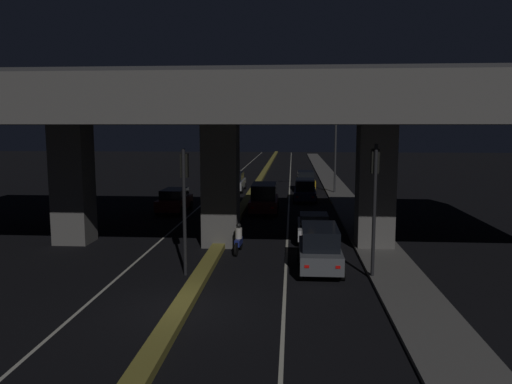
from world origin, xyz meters
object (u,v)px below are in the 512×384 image
at_px(car_white_second, 314,227).
at_px(motorcycle_blue_filtering_near, 239,240).
at_px(car_grey_lead, 320,247).
at_px(car_silver_second_oncoming, 234,181).
at_px(car_taxi_yellow_fifth, 306,181).
at_px(pedestrian_on_sidewalk, 358,216).
at_px(car_dark_red_lead_oncoming, 174,200).
at_px(car_dark_red_third, 264,198).
at_px(traffic_light_left_of_median, 184,190).
at_px(street_lamp, 332,142).
at_px(car_dark_blue_fourth, 305,190).
at_px(traffic_light_right_of_median, 375,188).

height_order(car_white_second, motorcycle_blue_filtering_near, motorcycle_blue_filtering_near).
bearing_deg(car_white_second, car_grey_lead, -179.46).
distance_m(car_white_second, car_silver_second_oncoming, 20.59).
height_order(car_taxi_yellow_fifth, pedestrian_on_sidewalk, car_taxi_yellow_fifth).
bearing_deg(car_dark_red_lead_oncoming, car_dark_red_third, 95.25).
xyz_separation_m(car_dark_red_third, car_dark_red_lead_oncoming, (-6.26, -0.39, -0.19)).
bearing_deg(traffic_light_left_of_median, car_dark_red_third, 80.96).
bearing_deg(car_silver_second_oncoming, car_taxi_yellow_fifth, 97.39).
distance_m(street_lamp, car_dark_blue_fourth, 6.36).
distance_m(car_taxi_yellow_fifth, motorcycle_blue_filtering_near, 23.71).
bearing_deg(pedestrian_on_sidewalk, motorcycle_blue_filtering_near, -142.02).
relative_size(car_dark_red_lead_oncoming, pedestrian_on_sidewalk, 2.43).
height_order(car_dark_red_third, pedestrian_on_sidewalk, car_dark_red_third).
xyz_separation_m(traffic_light_left_of_median, car_dark_red_third, (2.36, 14.82, -2.44)).
xyz_separation_m(car_dark_blue_fourth, motorcycle_blue_filtering_near, (-3.57, -16.80, -0.31)).
relative_size(car_dark_red_lead_oncoming, car_silver_second_oncoming, 0.89).
distance_m(car_grey_lead, motorcycle_blue_filtering_near, 4.53).
xyz_separation_m(car_taxi_yellow_fifth, pedestrian_on_sidewalk, (2.45, -18.55, 0.05)).
relative_size(car_dark_red_third, car_silver_second_oncoming, 0.96).
height_order(car_dark_red_third, car_silver_second_oncoming, car_dark_red_third).
height_order(street_lamp, car_taxi_yellow_fifth, street_lamp).
bearing_deg(traffic_light_right_of_median, car_silver_second_oncoming, 108.16).
relative_size(street_lamp, car_grey_lead, 1.95).
height_order(car_grey_lead, car_taxi_yellow_fifth, car_grey_lead).
relative_size(car_dark_red_third, motorcycle_blue_filtering_near, 2.32).
relative_size(street_lamp, motorcycle_blue_filtering_near, 4.02).
bearing_deg(motorcycle_blue_filtering_near, car_silver_second_oncoming, 11.11).
height_order(car_grey_lead, pedestrian_on_sidewalk, car_grey_lead).
relative_size(traffic_light_left_of_median, car_dark_blue_fourth, 1.20).
height_order(car_grey_lead, car_dark_red_third, car_dark_red_third).
bearing_deg(car_taxi_yellow_fifth, car_grey_lead, 178.79).
height_order(street_lamp, pedestrian_on_sidewalk, street_lamp).
bearing_deg(car_grey_lead, street_lamp, -5.39).
distance_m(car_dark_blue_fourth, car_taxi_yellow_fifth, 6.61).
height_order(traffic_light_left_of_median, traffic_light_right_of_median, traffic_light_right_of_median).
height_order(traffic_light_right_of_median, pedestrian_on_sidewalk, traffic_light_right_of_median).
bearing_deg(traffic_light_left_of_median, street_lamp, 72.80).
bearing_deg(car_silver_second_oncoming, car_white_second, 18.26).
height_order(traffic_light_right_of_median, car_grey_lead, traffic_light_right_of_median).
bearing_deg(pedestrian_on_sidewalk, car_dark_blue_fourth, 102.54).
height_order(street_lamp, motorcycle_blue_filtering_near, street_lamp).
height_order(traffic_light_left_of_median, car_white_second, traffic_light_left_of_median).
xyz_separation_m(car_white_second, car_dark_red_third, (-3.09, 8.25, 0.33)).
xyz_separation_m(car_grey_lead, motorcycle_blue_filtering_near, (-3.69, 2.61, -0.36)).
xyz_separation_m(traffic_light_left_of_median, car_taxi_yellow_fifth, (5.55, 26.99, -2.54)).
bearing_deg(traffic_light_right_of_median, car_dark_red_third, 109.10).
height_order(car_taxi_yellow_fifth, motorcycle_blue_filtering_near, car_taxi_yellow_fifth).
bearing_deg(car_dark_blue_fourth, pedestrian_on_sidewalk, -166.15).
bearing_deg(car_dark_red_lead_oncoming, car_dark_blue_fourth, 124.47).
bearing_deg(car_white_second, traffic_light_right_of_median, -162.40).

